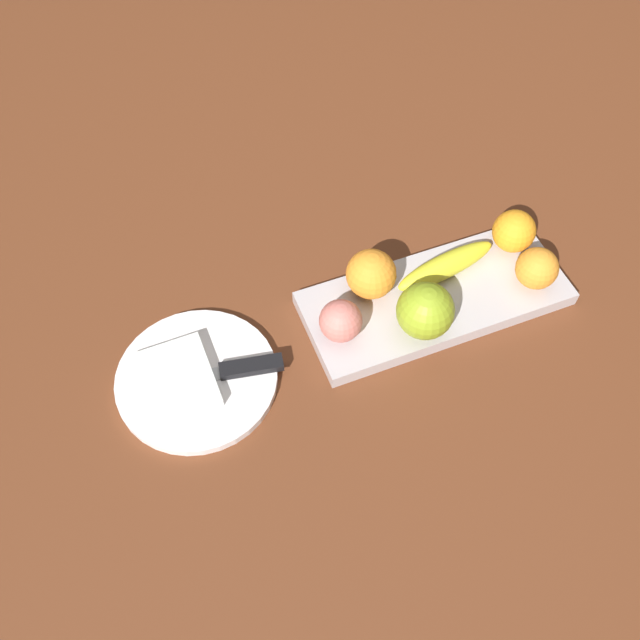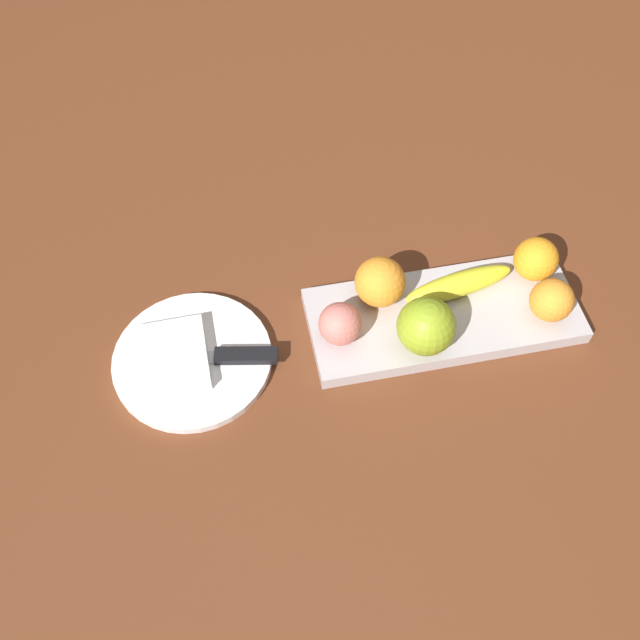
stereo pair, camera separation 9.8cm
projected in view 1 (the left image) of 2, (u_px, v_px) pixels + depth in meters
The scene contains 11 objects.
ground_plane at pixel (453, 282), 1.09m from camera, with size 2.40×2.40×0.00m, color brown.
fruit_tray at pixel (435, 298), 1.05m from camera, with size 0.40×0.16×0.02m, color #BEB7BB.
apple at pixel (425, 311), 0.98m from camera, with size 0.08×0.08×0.08m, color #8CA623.
banana at pixel (446, 266), 1.05m from camera, with size 0.17×0.04×0.04m, color yellow.
orange_near_apple at pixel (371, 274), 1.02m from camera, with size 0.07×0.07×0.07m, color orange.
orange_near_banana at pixel (514, 231), 1.07m from camera, with size 0.07×0.07×0.07m, color orange.
orange_center at pixel (537, 268), 1.03m from camera, with size 0.06×0.06×0.06m, color orange.
peach at pixel (341, 321), 0.98m from camera, with size 0.06×0.06×0.06m, color #D5746A.
dinner_plate at pixel (197, 379), 0.98m from camera, with size 0.23×0.23×0.01m, color white.
folded_napkin at pixel (175, 380), 0.96m from camera, with size 0.10×0.12×0.02m, color white.
knife at pixel (241, 369), 0.98m from camera, with size 0.18×0.05×0.01m.
Camera 1 is at (0.44, 0.54, 0.86)m, focal length 39.12 mm.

